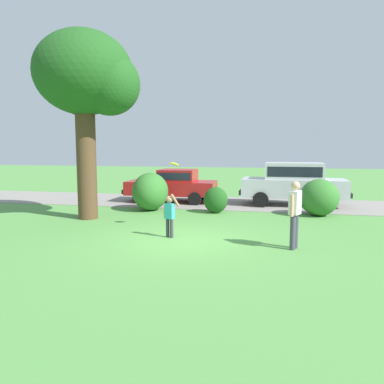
# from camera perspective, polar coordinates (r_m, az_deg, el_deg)

# --- Properties ---
(ground_plane) EXTENTS (80.00, 80.00, 0.00)m
(ground_plane) POSITION_cam_1_polar(r_m,az_deg,el_deg) (10.71, -1.44, -7.28)
(ground_plane) COLOR #518E42
(driveway_strip) EXTENTS (28.00, 4.40, 0.02)m
(driveway_strip) POSITION_cam_1_polar(r_m,az_deg,el_deg) (17.90, 4.23, -1.62)
(driveway_strip) COLOR gray
(driveway_strip) RESTS_ON ground
(oak_tree_large) EXTENTS (3.76, 3.57, 6.67)m
(oak_tree_large) POSITION_cam_1_polar(r_m,az_deg,el_deg) (14.50, -15.32, 15.82)
(oak_tree_large) COLOR #513823
(oak_tree_large) RESTS_ON ground
(shrub_near_tree) EXTENTS (1.46, 1.71, 1.56)m
(shrub_near_tree) POSITION_cam_1_polar(r_m,az_deg,el_deg) (15.77, -6.28, 0.06)
(shrub_near_tree) COLOR #33702B
(shrub_near_tree) RESTS_ON ground
(shrub_centre_left) EXTENTS (0.96, 0.78, 1.04)m
(shrub_centre_left) POSITION_cam_1_polar(r_m,az_deg,el_deg) (15.09, 3.57, -1.36)
(shrub_centre_left) COLOR #1E511C
(shrub_centre_left) RESTS_ON ground
(shrub_centre) EXTENTS (1.46, 1.39, 1.40)m
(shrub_centre) POSITION_cam_1_polar(r_m,az_deg,el_deg) (15.20, 18.55, -0.79)
(shrub_centre) COLOR #33702B
(shrub_centre) RESTS_ON ground
(parked_sedan) EXTENTS (4.44, 2.18, 1.56)m
(parked_sedan) POSITION_cam_1_polar(r_m,az_deg,el_deg) (18.14, -2.79, 1.17)
(parked_sedan) COLOR maroon
(parked_sedan) RESTS_ON ground
(parked_suv) EXTENTS (4.72, 2.13, 1.92)m
(parked_suv) POSITION_cam_1_polar(r_m,az_deg,el_deg) (17.55, 15.00, 1.52)
(parked_suv) COLOR silver
(parked_suv) RESTS_ON ground
(child_thrower) EXTENTS (0.48, 0.24, 1.29)m
(child_thrower) POSITION_cam_1_polar(r_m,az_deg,el_deg) (10.94, -3.38, -3.15)
(child_thrower) COLOR #383842
(child_thrower) RESTS_ON ground
(frisbee) EXTENTS (0.30, 0.27, 0.17)m
(frisbee) POSITION_cam_1_polar(r_m,az_deg,el_deg) (11.92, -2.67, 4.22)
(frisbee) COLOR yellow
(adult_onlooker) EXTENTS (0.34, 0.50, 1.74)m
(adult_onlooker) POSITION_cam_1_polar(r_m,az_deg,el_deg) (9.98, 15.17, -2.78)
(adult_onlooker) COLOR #3F3F4C
(adult_onlooker) RESTS_ON ground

